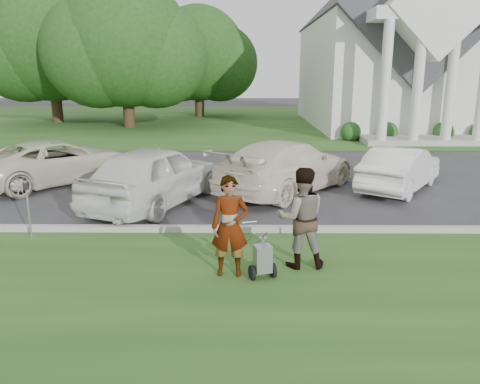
{
  "coord_description": "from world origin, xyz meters",
  "views": [
    {
      "loc": [
        -0.25,
        -9.61,
        3.54
      ],
      "look_at": [
        -0.34,
        0.0,
        1.09
      ],
      "focal_mm": 35.0,
      "sensor_mm": 36.0,
      "label": 1
    }
  ],
  "objects_px": {
    "parking_meter_near": "(301,207)",
    "car_d": "(400,168)",
    "church": "(384,36)",
    "tree_back": "(198,58)",
    "car_c": "(287,166)",
    "tree_left": "(125,48)",
    "striping_cart": "(262,259)",
    "parking_meter_far": "(28,203)",
    "person_right": "(301,219)",
    "car_b": "(155,175)",
    "car_a": "(58,162)",
    "person_left": "(230,227)",
    "tree_far": "(51,42)"
  },
  "relations": [
    {
      "from": "person_right",
      "to": "car_a",
      "type": "distance_m",
      "value": 9.96
    },
    {
      "from": "church",
      "to": "car_b",
      "type": "distance_m",
      "value": 23.95
    },
    {
      "from": "car_c",
      "to": "car_d",
      "type": "relative_size",
      "value": 1.32
    },
    {
      "from": "tree_far",
      "to": "car_d",
      "type": "xyz_separation_m",
      "value": [
        18.6,
        -20.35,
        -5.02
      ]
    },
    {
      "from": "church",
      "to": "car_d",
      "type": "bearing_deg",
      "value": -103.44
    },
    {
      "from": "tree_far",
      "to": "car_d",
      "type": "relative_size",
      "value": 2.84
    },
    {
      "from": "striping_cart",
      "to": "tree_far",
      "type": "bearing_deg",
      "value": 100.21
    },
    {
      "from": "person_left",
      "to": "car_a",
      "type": "distance_m",
      "value": 9.37
    },
    {
      "from": "person_right",
      "to": "car_c",
      "type": "xyz_separation_m",
      "value": [
        0.25,
        5.79,
        -0.16
      ]
    },
    {
      "from": "person_right",
      "to": "parking_meter_far",
      "type": "distance_m",
      "value": 5.87
    },
    {
      "from": "parking_meter_near",
      "to": "car_c",
      "type": "xyz_separation_m",
      "value": [
        0.1,
        4.56,
        -0.02
      ]
    },
    {
      "from": "car_c",
      "to": "car_d",
      "type": "xyz_separation_m",
      "value": [
        3.54,
        0.23,
        -0.11
      ]
    },
    {
      "from": "striping_cart",
      "to": "car_d",
      "type": "height_order",
      "value": "car_d"
    },
    {
      "from": "car_c",
      "to": "tree_left",
      "type": "bearing_deg",
      "value": -24.28
    },
    {
      "from": "person_left",
      "to": "parking_meter_far",
      "type": "height_order",
      "value": "person_left"
    },
    {
      "from": "car_b",
      "to": "car_d",
      "type": "height_order",
      "value": "car_b"
    },
    {
      "from": "car_a",
      "to": "striping_cart",
      "type": "bearing_deg",
      "value": 171.97
    },
    {
      "from": "church",
      "to": "parking_meter_far",
      "type": "xyz_separation_m",
      "value": [
        -13.9,
        -23.1,
        -5.11
      ]
    },
    {
      "from": "church",
      "to": "striping_cart",
      "type": "height_order",
      "value": "church"
    },
    {
      "from": "parking_meter_near",
      "to": "car_d",
      "type": "relative_size",
      "value": 0.31
    },
    {
      "from": "car_a",
      "to": "car_b",
      "type": "relative_size",
      "value": 1.04
    },
    {
      "from": "car_a",
      "to": "person_left",
      "type": "bearing_deg",
      "value": 169.87
    },
    {
      "from": "car_a",
      "to": "car_d",
      "type": "height_order",
      "value": "car_a"
    },
    {
      "from": "parking_meter_near",
      "to": "car_c",
      "type": "distance_m",
      "value": 4.56
    },
    {
      "from": "church",
      "to": "striping_cart",
      "type": "bearing_deg",
      "value": -109.62
    },
    {
      "from": "striping_cart",
      "to": "parking_meter_far",
      "type": "bearing_deg",
      "value": 141.3
    },
    {
      "from": "tree_left",
      "to": "car_b",
      "type": "height_order",
      "value": "tree_left"
    },
    {
      "from": "person_right",
      "to": "parking_meter_near",
      "type": "height_order",
      "value": "person_right"
    },
    {
      "from": "tree_far",
      "to": "parking_meter_near",
      "type": "height_order",
      "value": "tree_far"
    },
    {
      "from": "parking_meter_far",
      "to": "car_b",
      "type": "bearing_deg",
      "value": 51.94
    },
    {
      "from": "parking_meter_far",
      "to": "parking_meter_near",
      "type": "bearing_deg",
      "value": -1.63
    },
    {
      "from": "tree_back",
      "to": "parking_meter_near",
      "type": "distance_m",
      "value": 30.8
    },
    {
      "from": "tree_back",
      "to": "parking_meter_far",
      "type": "height_order",
      "value": "tree_back"
    },
    {
      "from": "car_d",
      "to": "tree_back",
      "type": "bearing_deg",
      "value": -36.54
    },
    {
      "from": "tree_left",
      "to": "car_a",
      "type": "bearing_deg",
      "value": -84.39
    },
    {
      "from": "parking_meter_near",
      "to": "tree_left",
      "type": "bearing_deg",
      "value": 112.02
    },
    {
      "from": "person_right",
      "to": "parking_meter_near",
      "type": "bearing_deg",
      "value": -99.75
    },
    {
      "from": "church",
      "to": "car_c",
      "type": "xyz_separation_m",
      "value": [
        -7.95,
        -18.71,
        -5.15
      ]
    },
    {
      "from": "parking_meter_near",
      "to": "parking_meter_far",
      "type": "bearing_deg",
      "value": 178.37
    },
    {
      "from": "person_left",
      "to": "parking_meter_near",
      "type": "bearing_deg",
      "value": 49.9
    },
    {
      "from": "tree_back",
      "to": "striping_cart",
      "type": "bearing_deg",
      "value": -82.7
    },
    {
      "from": "car_d",
      "to": "tree_left",
      "type": "bearing_deg",
      "value": -19.29
    },
    {
      "from": "tree_left",
      "to": "car_a",
      "type": "distance_m",
      "value": 17.14
    },
    {
      "from": "person_right",
      "to": "car_c",
      "type": "height_order",
      "value": "person_right"
    },
    {
      "from": "striping_cart",
      "to": "parking_meter_near",
      "type": "distance_m",
      "value": 2.02
    },
    {
      "from": "church",
      "to": "tree_back",
      "type": "bearing_deg",
      "value": 152.15
    },
    {
      "from": "tree_back",
      "to": "car_b",
      "type": "distance_m",
      "value": 27.45
    },
    {
      "from": "tree_left",
      "to": "tree_far",
      "type": "relative_size",
      "value": 0.91
    },
    {
      "from": "tree_left",
      "to": "person_right",
      "type": "height_order",
      "value": "tree_left"
    },
    {
      "from": "church",
      "to": "parking_meter_far",
      "type": "height_order",
      "value": "church"
    }
  ]
}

